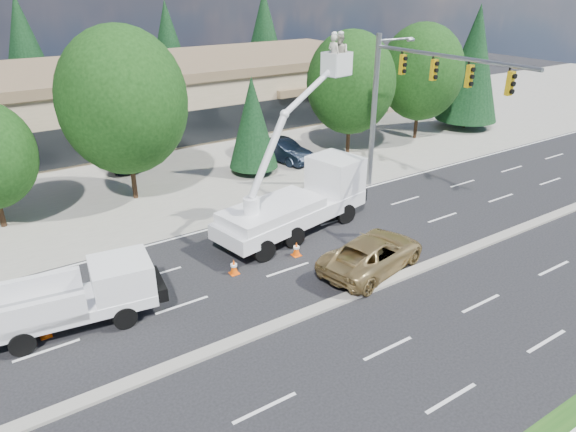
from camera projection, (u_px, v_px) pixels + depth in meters
ground at (332, 304)px, 20.33m from camera, size 140.00×140.00×0.00m
concrete_apron at (156, 165)px, 35.53m from camera, size 140.00×22.00×0.01m
road_median at (332, 303)px, 20.31m from camera, size 120.00×0.55×0.12m
strip_mall at (109, 99)px, 41.92m from camera, size 50.40×15.40×5.50m
tree_front_d at (123, 101)px, 27.85m from camera, size 7.01×7.01×9.73m
tree_front_e at (253, 123)px, 32.79m from camera, size 3.21×3.21×6.32m
tree_front_f at (351, 83)px, 36.04m from camera, size 6.28×6.28×8.71m
tree_front_g at (421, 72)px, 39.47m from camera, size 6.41×6.41×8.90m
tree_front_h at (473, 64)px, 42.38m from camera, size 5.09×5.09×10.03m
tree_back_b at (25, 50)px, 47.85m from camera, size 5.43×5.43×10.70m
tree_back_c at (168, 45)px, 54.99m from camera, size 5.00×5.00×9.85m
tree_back_d at (264, 34)px, 60.73m from camera, size 5.49×5.49×10.83m
signal_mast at (403, 93)px, 28.12m from camera, size 2.76×10.16×9.00m
utility_pickup at (85, 301)px, 18.94m from camera, size 6.09×2.90×2.25m
bucket_truck at (305, 190)px, 25.86m from camera, size 9.00×4.19×9.50m
traffic_cone_a at (44, 328)px, 18.39m from camera, size 0.40×0.40×0.70m
traffic_cone_b at (234, 267)px, 22.32m from camera, size 0.40×0.40×0.70m
traffic_cone_c at (296, 249)px, 23.80m from camera, size 0.40×0.40×0.70m
minivan at (373, 253)px, 22.55m from camera, size 5.90×3.70×1.52m
parked_car_west at (122, 157)px, 34.85m from camera, size 2.06×4.45×1.48m
parked_car_east at (283, 150)px, 36.11m from camera, size 2.67×4.91×1.54m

